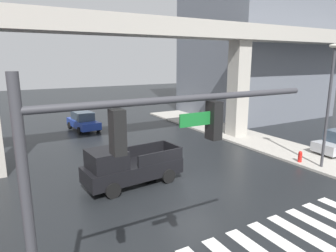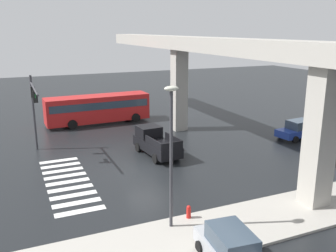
{
  "view_description": "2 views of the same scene",
  "coord_description": "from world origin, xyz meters",
  "px_view_note": "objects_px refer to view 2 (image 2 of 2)",
  "views": [
    {
      "loc": [
        -8.19,
        -11.75,
        6.36
      ],
      "look_at": [
        0.2,
        3.08,
        2.58
      ],
      "focal_mm": 31.91,
      "sensor_mm": 36.0,
      "label": 1
    },
    {
      "loc": [
        23.2,
        -8.37,
        9.72
      ],
      "look_at": [
        -0.98,
        2.17,
        2.78
      ],
      "focal_mm": 39.33,
      "sensor_mm": 36.0,
      "label": 2
    }
  ],
  "objects_px": {
    "city_bus": "(98,107)",
    "fire_hydrant": "(189,213)",
    "sedan_silver": "(232,250)",
    "street_lamp_near_corner": "(171,142)",
    "pickup_truck": "(155,143)",
    "traffic_signal_mast": "(34,101)",
    "sedan_blue": "(299,129)"
  },
  "relations": [
    {
      "from": "city_bus",
      "to": "sedan_silver",
      "type": "xyz_separation_m",
      "value": [
        26.62,
        -0.63,
        -0.87
      ]
    },
    {
      "from": "pickup_truck",
      "to": "traffic_signal_mast",
      "type": "bearing_deg",
      "value": -111.78
    },
    {
      "from": "pickup_truck",
      "to": "street_lamp_near_corner",
      "type": "bearing_deg",
      "value": -17.69
    },
    {
      "from": "sedan_silver",
      "to": "pickup_truck",
      "type": "bearing_deg",
      "value": 170.6
    },
    {
      "from": "pickup_truck",
      "to": "sedan_silver",
      "type": "relative_size",
      "value": 1.18
    },
    {
      "from": "traffic_signal_mast",
      "to": "street_lamp_near_corner",
      "type": "relative_size",
      "value": 0.9
    },
    {
      "from": "city_bus",
      "to": "traffic_signal_mast",
      "type": "bearing_deg",
      "value": -38.92
    },
    {
      "from": "sedan_silver",
      "to": "street_lamp_near_corner",
      "type": "xyz_separation_m",
      "value": [
        -3.89,
        -1.03,
        3.7
      ]
    },
    {
      "from": "city_bus",
      "to": "fire_hydrant",
      "type": "xyz_separation_m",
      "value": [
        22.33,
        -0.47,
        -1.29
      ]
    },
    {
      "from": "pickup_truck",
      "to": "street_lamp_near_corner",
      "type": "height_order",
      "value": "street_lamp_near_corner"
    },
    {
      "from": "city_bus",
      "to": "traffic_signal_mast",
      "type": "height_order",
      "value": "traffic_signal_mast"
    },
    {
      "from": "sedan_blue",
      "to": "fire_hydrant",
      "type": "height_order",
      "value": "sedan_blue"
    },
    {
      "from": "sedan_blue",
      "to": "pickup_truck",
      "type": "bearing_deg",
      "value": -94.66
    },
    {
      "from": "sedan_blue",
      "to": "fire_hydrant",
      "type": "bearing_deg",
      "value": -59.59
    },
    {
      "from": "city_bus",
      "to": "street_lamp_near_corner",
      "type": "bearing_deg",
      "value": -4.18
    },
    {
      "from": "traffic_signal_mast",
      "to": "street_lamp_near_corner",
      "type": "height_order",
      "value": "street_lamp_near_corner"
    },
    {
      "from": "sedan_blue",
      "to": "traffic_signal_mast",
      "type": "height_order",
      "value": "traffic_signal_mast"
    },
    {
      "from": "traffic_signal_mast",
      "to": "fire_hydrant",
      "type": "distance_m",
      "value": 15.8
    },
    {
      "from": "sedan_silver",
      "to": "traffic_signal_mast",
      "type": "relative_size",
      "value": 0.69
    },
    {
      "from": "city_bus",
      "to": "sedan_silver",
      "type": "height_order",
      "value": "city_bus"
    },
    {
      "from": "traffic_signal_mast",
      "to": "fire_hydrant",
      "type": "height_order",
      "value": "traffic_signal_mast"
    },
    {
      "from": "pickup_truck",
      "to": "fire_hydrant",
      "type": "height_order",
      "value": "pickup_truck"
    },
    {
      "from": "sedan_silver",
      "to": "fire_hydrant",
      "type": "xyz_separation_m",
      "value": [
        -4.29,
        0.16,
        -0.42
      ]
    },
    {
      "from": "pickup_truck",
      "to": "street_lamp_near_corner",
      "type": "relative_size",
      "value": 0.72
    },
    {
      "from": "street_lamp_near_corner",
      "to": "pickup_truck",
      "type": "bearing_deg",
      "value": 162.31
    },
    {
      "from": "pickup_truck",
      "to": "street_lamp_near_corner",
      "type": "distance_m",
      "value": 11.99
    },
    {
      "from": "pickup_truck",
      "to": "city_bus",
      "type": "height_order",
      "value": "city_bus"
    },
    {
      "from": "traffic_signal_mast",
      "to": "street_lamp_near_corner",
      "type": "bearing_deg",
      "value": 19.63
    },
    {
      "from": "pickup_truck",
      "to": "fire_hydrant",
      "type": "bearing_deg",
      "value": -12.29
    },
    {
      "from": "city_bus",
      "to": "fire_hydrant",
      "type": "distance_m",
      "value": 22.38
    },
    {
      "from": "sedan_silver",
      "to": "city_bus",
      "type": "bearing_deg",
      "value": 178.64
    },
    {
      "from": "fire_hydrant",
      "to": "street_lamp_near_corner",
      "type": "bearing_deg",
      "value": -71.41
    }
  ]
}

